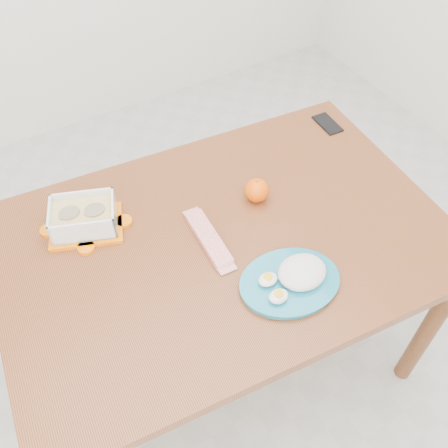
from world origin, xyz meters
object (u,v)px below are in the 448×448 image
dining_table (224,255)px  smartphone (327,124)px  orange_fruit (257,190)px  food_container (84,218)px  rice_plate (294,278)px

dining_table → smartphone: (0.60, 0.27, 0.09)m
orange_fruit → smartphone: size_ratio=0.64×
food_container → rice_plate: food_container is taller
rice_plate → food_container: bearing=141.9°
food_container → dining_table: bearing=-14.7°
dining_table → food_container: (-0.34, 0.24, 0.13)m
orange_fruit → rice_plate: (-0.09, -0.32, -0.01)m
dining_table → smartphone: size_ratio=11.62×
dining_table → rice_plate: rice_plate is taller
orange_fruit → smartphone: 0.47m
rice_plate → dining_table: bearing=119.7°
dining_table → food_container: bearing=149.3°
dining_table → rice_plate: size_ratio=4.31×
food_container → orange_fruit: food_container is taller
smartphone → rice_plate: bearing=-132.3°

